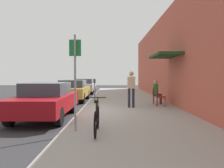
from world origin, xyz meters
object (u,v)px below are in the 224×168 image
bicycle_0 (96,120)px  seated_patron_1 (156,91)px  parked_car_1 (72,90)px  parked_car_2 (83,86)px  parking_meter (94,89)px  parked_car_0 (45,100)px  cafe_chair_1 (155,94)px  pedestrian_standing (130,86)px  street_sign (74,75)px  cafe_chair_0 (158,96)px

bicycle_0 → seated_patron_1: bearing=66.6°
parked_car_1 → parked_car_2: (-0.00, 6.37, -0.00)m
parked_car_2 → parking_meter: (1.55, -8.63, 0.19)m
parked_car_0 → parking_meter: bearing=68.1°
cafe_chair_1 → seated_patron_1: bearing=-16.1°
parking_meter → bicycle_0: 6.68m
bicycle_0 → parked_car_2: bearing=97.8°
cafe_chair_1 → pedestrian_standing: bearing=-134.3°
parked_car_2 → parking_meter: 8.77m
parked_car_2 → pedestrian_standing: 10.85m
cafe_chair_1 → seated_patron_1: seated_patron_1 is taller
parked_car_0 → bicycle_0: size_ratio=2.57×
pedestrian_standing → parking_meter: bearing=138.0°
parked_car_0 → seated_patron_1: 6.08m
parked_car_2 → parking_meter: parking_meter is taller
parked_car_0 → parking_meter: 4.15m
parked_car_0 → bicycle_0: bearing=-53.1°
parked_car_0 → parked_car_2: parked_car_0 is taller
bicycle_0 → seated_patron_1: seated_patron_1 is taller
parked_car_1 → bicycle_0: (2.10, -8.90, -0.22)m
street_sign → pedestrian_standing: 5.10m
parked_car_1 → street_sign: size_ratio=1.69×
street_sign → cafe_chair_1: (3.32, 6.17, -1.02)m
seated_patron_1 → parked_car_2: bearing=118.9°
pedestrian_standing → street_sign: bearing=-111.9°
parking_meter → pedestrian_standing: 2.50m
parked_car_2 → cafe_chair_1: 10.06m
parked_car_2 → cafe_chair_0: size_ratio=5.06×
parked_car_1 → seated_patron_1: (4.88, -2.48, 0.11)m
parked_car_0 → street_sign: 3.08m
parked_car_0 → cafe_chair_0: parked_car_0 is taller
pedestrian_standing → cafe_chair_1: bearing=45.7°
seated_patron_1 → parked_car_0: bearing=-143.4°
parked_car_0 → pedestrian_standing: (3.40, 2.18, 0.41)m
cafe_chair_1 → pedestrian_standing: 2.10m
parking_meter → cafe_chair_1: parking_meter is taller
parked_car_2 → parked_car_0: bearing=-90.0°
parked_car_2 → bicycle_0: bearing=-82.2°
cafe_chair_1 → parked_car_0: bearing=-142.9°
parked_car_2 → bicycle_0: parked_car_2 is taller
parked_car_0 → pedestrian_standing: pedestrian_standing is taller
parked_car_0 → street_sign: size_ratio=1.69×
cafe_chair_0 → seated_patron_1: bearing=86.6°
parked_car_0 → bicycle_0: 3.50m
cafe_chair_1 → seated_patron_1: (0.06, -0.02, 0.19)m
parked_car_2 → seated_patron_1: seated_patron_1 is taller
bicycle_0 → street_sign: bearing=155.8°
parked_car_2 → street_sign: 15.11m
seated_patron_1 → pedestrian_standing: pedestrian_standing is taller
parked_car_2 → pedestrian_standing: pedestrian_standing is taller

